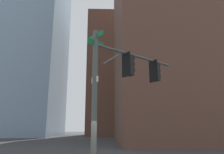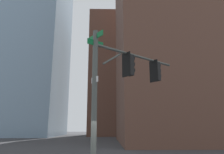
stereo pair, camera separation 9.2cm
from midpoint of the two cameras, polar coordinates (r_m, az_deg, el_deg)
name	(u,v)px [view 1 (the left image)]	position (r m, az deg, el deg)	size (l,w,h in m)	color
signal_pole_assembly	(124,80)	(9.71, 2.84, -0.72)	(3.53, 4.39, 6.30)	#4C514C
building_brick_nearside	(173,11)	(41.14, 15.91, 16.73)	(22.49, 20.05, 44.95)	brown
building_brick_midblock	(120,77)	(63.34, 2.17, 0.07)	(18.31, 18.56, 33.70)	brown
building_glass_tower	(17,34)	(68.69, -24.22, 10.40)	(22.36, 26.59, 56.91)	#7A99B2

